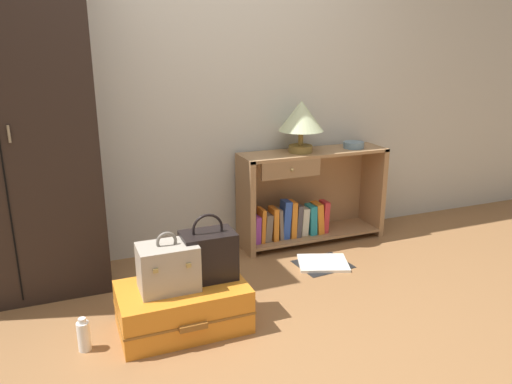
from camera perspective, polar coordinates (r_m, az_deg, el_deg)
name	(u,v)px	position (r m, az deg, el deg)	size (l,w,h in m)	color
ground_plane	(270,362)	(2.45, 1.59, -19.03)	(9.00, 9.00, 0.00)	olive
back_wall	(181,65)	(3.42, -8.64, 14.28)	(6.40, 0.10, 2.60)	beige
wardrobe	(2,128)	(3.07, -27.33, 6.63)	(0.98, 0.47, 1.99)	black
bookshelf	(305,199)	(3.69, 5.73, -0.87)	(1.11, 0.32, 0.69)	#A37A51
table_lamp	(301,118)	(3.51, 5.26, 8.53)	(0.32, 0.32, 0.37)	olive
bowl	(354,145)	(3.75, 11.23, 5.36)	(0.15, 0.15, 0.05)	slate
suitcase_large	(183,307)	(2.67, -8.45, -12.98)	(0.67, 0.43, 0.24)	orange
train_case	(168,267)	(2.55, -10.15, -8.51)	(0.29, 0.21, 0.31)	#A89E8E
handbag	(208,255)	(2.63, -5.53, -7.24)	(0.28, 0.19, 0.36)	black
bottle	(84,335)	(2.62, -19.31, -15.40)	(0.06, 0.06, 0.17)	white
open_book_on_floor	(323,263)	(3.41, 7.76, -8.17)	(0.40, 0.37, 0.02)	white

